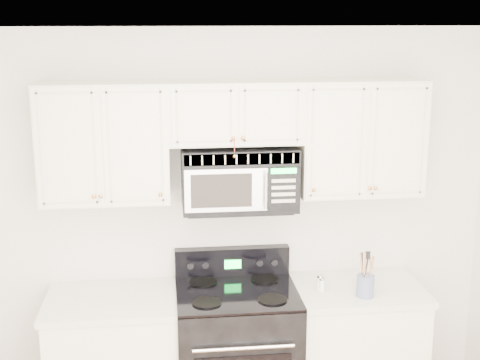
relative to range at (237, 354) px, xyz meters
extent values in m
cube|color=white|center=(0.01, -1.42, 2.12)|extent=(3.50, 3.50, 0.01)
cube|color=silver|center=(0.01, 0.33, 0.82)|extent=(3.50, 0.01, 2.60)
cube|color=beige|center=(-0.79, 0.01, 0.42)|extent=(0.86, 0.65, 0.04)
cube|color=beige|center=(0.81, 0.01, -0.04)|extent=(0.82, 0.63, 0.88)
cube|color=beige|center=(0.81, 0.01, 0.42)|extent=(0.86, 0.65, 0.04)
cube|color=black|center=(0.00, -0.01, -0.02)|extent=(0.78, 0.67, 0.92)
cylinder|color=silver|center=(0.00, -0.37, 0.24)|extent=(0.62, 0.02, 0.02)
cube|color=black|center=(0.00, -0.01, 0.44)|extent=(0.78, 0.67, 0.02)
cube|color=black|center=(0.00, 0.29, 0.54)|extent=(0.78, 0.08, 0.21)
cube|color=#0FFF46|center=(0.00, 0.24, 0.54)|extent=(0.11, 0.00, 0.06)
cube|color=beige|center=(-0.81, 0.16, 1.41)|extent=(0.80, 0.33, 0.75)
cube|color=beige|center=(0.83, 0.16, 1.41)|extent=(0.80, 0.33, 0.75)
cube|color=beige|center=(0.01, 0.16, 1.59)|extent=(0.84, 0.33, 0.39)
sphere|color=#C88540|center=(-0.83, -0.02, 1.12)|extent=(0.03, 0.03, 0.03)
sphere|color=#C88540|center=(-0.47, -0.02, 1.12)|extent=(0.03, 0.03, 0.03)
sphere|color=#C88540|center=(0.49, -0.02, 1.12)|extent=(0.03, 0.03, 0.03)
sphere|color=#C88540|center=(0.85, -0.02, 1.12)|extent=(0.03, 0.03, 0.03)
sphere|color=#C88540|center=(-0.02, -0.02, 1.46)|extent=(0.03, 0.03, 0.03)
sphere|color=#C88540|center=(0.04, -0.02, 1.46)|extent=(0.03, 0.03, 0.03)
cylinder|color=red|center=(-0.02, -0.02, 1.40)|extent=(0.00, 0.00, 0.10)
sphere|color=#C88540|center=(-0.02, -0.02, 1.35)|extent=(0.03, 0.03, 0.03)
cube|color=black|center=(0.03, 0.15, 1.17)|extent=(0.73, 0.37, 0.41)
cube|color=beige|center=(0.03, -0.03, 1.33)|extent=(0.71, 0.01, 0.07)
cube|color=#B6B6B6|center=(-0.07, -0.04, 1.13)|extent=(0.51, 0.01, 0.27)
cube|color=black|center=(-0.10, -0.05, 1.13)|extent=(0.38, 0.01, 0.21)
cube|color=black|center=(0.29, -0.04, 1.13)|extent=(0.20, 0.01, 0.27)
cube|color=#0FFF46|center=(0.29, -0.05, 1.25)|extent=(0.16, 0.00, 0.03)
cylinder|color=silver|center=(0.17, -0.08, 1.13)|extent=(0.02, 0.02, 0.23)
cylinder|color=slate|center=(0.81, -0.15, 0.51)|extent=(0.11, 0.11, 0.14)
cylinder|color=#B57647|center=(0.84, -0.15, 0.58)|extent=(0.01, 0.01, 0.25)
cylinder|color=black|center=(0.79, -0.12, 0.59)|extent=(0.01, 0.01, 0.26)
cylinder|color=#B57647|center=(0.79, -0.17, 0.60)|extent=(0.01, 0.01, 0.28)
cylinder|color=black|center=(0.84, -0.15, 0.58)|extent=(0.01, 0.01, 0.25)
cylinder|color=#B57647|center=(0.79, -0.12, 0.59)|extent=(0.01, 0.01, 0.26)
cylinder|color=black|center=(0.79, -0.17, 0.60)|extent=(0.01, 0.01, 0.28)
cylinder|color=#B57647|center=(0.84, -0.15, 0.58)|extent=(0.01, 0.01, 0.25)
cylinder|color=silver|center=(0.55, -0.04, 0.47)|extent=(0.04, 0.04, 0.08)
cylinder|color=silver|center=(0.55, -0.04, 0.52)|extent=(0.04, 0.04, 0.01)
cylinder|color=silver|center=(0.55, -0.01, 0.48)|extent=(0.04, 0.04, 0.09)
cylinder|color=silver|center=(0.55, -0.01, 0.53)|extent=(0.04, 0.04, 0.02)
camera|label=1|loc=(-0.44, -4.00, 2.18)|focal=50.00mm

